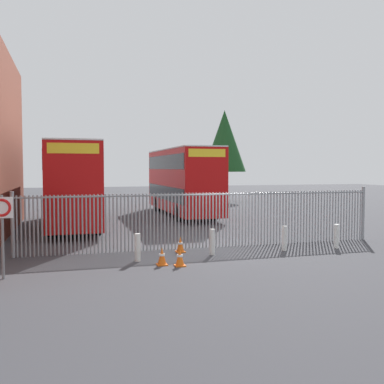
% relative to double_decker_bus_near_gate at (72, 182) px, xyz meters
% --- Properties ---
extents(ground_plane, '(100.00, 100.00, 0.00)m').
position_rel_double_decker_bus_near_gate_xyz_m(ground_plane, '(5.58, -0.02, -2.42)').
color(ground_plane, '#3D3D42').
extents(palisade_fence, '(14.63, 0.14, 2.35)m').
position_rel_double_decker_bus_near_gate_xyz_m(palisade_fence, '(5.09, -8.02, -1.24)').
color(palisade_fence, gray).
rests_on(palisade_fence, ground).
extents(double_decker_bus_near_gate, '(2.54, 10.81, 4.42)m').
position_rel_double_decker_bus_near_gate_xyz_m(double_decker_bus_near_gate, '(0.00, 0.00, 0.00)').
color(double_decker_bus_near_gate, '#B70C0C').
rests_on(double_decker_bus_near_gate, ground).
extents(double_decker_bus_behind_fence_left, '(2.54, 10.81, 4.42)m').
position_rel_double_decker_bus_near_gate_xyz_m(double_decker_bus_behind_fence_left, '(7.14, 3.77, 0.00)').
color(double_decker_bus_behind_fence_left, '#B70C0C').
rests_on(double_decker_bus_behind_fence_left, ground).
extents(bollard_near_left, '(0.20, 0.20, 0.95)m').
position_rel_double_decker_bus_near_gate_xyz_m(bollard_near_left, '(1.99, -9.83, -1.95)').
color(bollard_near_left, silver).
rests_on(bollard_near_left, ground).
extents(bollard_center_front, '(0.20, 0.20, 0.95)m').
position_rel_double_decker_bus_near_gate_xyz_m(bollard_center_front, '(4.79, -9.46, -1.95)').
color(bollard_center_front, silver).
rests_on(bollard_center_front, ground).
extents(bollard_near_right, '(0.20, 0.20, 0.95)m').
position_rel_double_decker_bus_near_gate_xyz_m(bollard_near_right, '(7.72, -9.44, -1.95)').
color(bollard_near_right, silver).
rests_on(bollard_near_right, ground).
extents(bollard_far_right, '(0.20, 0.20, 0.95)m').
position_rel_double_decker_bus_near_gate_xyz_m(bollard_far_right, '(9.93, -9.57, -1.95)').
color(bollard_far_right, silver).
rests_on(bollard_far_right, ground).
extents(traffic_cone_by_gate, '(0.34, 0.34, 0.59)m').
position_rel_double_decker_bus_near_gate_xyz_m(traffic_cone_by_gate, '(3.19, -10.93, -2.13)').
color(traffic_cone_by_gate, orange).
rests_on(traffic_cone_by_gate, ground).
extents(traffic_cone_mid_forecourt, '(0.34, 0.34, 0.59)m').
position_rel_double_decker_bus_near_gate_xyz_m(traffic_cone_mid_forecourt, '(3.79, -8.67, -2.13)').
color(traffic_cone_mid_forecourt, orange).
rests_on(traffic_cone_mid_forecourt, ground).
extents(traffic_cone_near_kerb, '(0.34, 0.34, 0.59)m').
position_rel_double_decker_bus_near_gate_xyz_m(traffic_cone_near_kerb, '(2.66, -10.63, -2.13)').
color(traffic_cone_near_kerb, orange).
rests_on(traffic_cone_near_kerb, ground).
extents(speed_limit_sign_post, '(0.60, 0.14, 2.40)m').
position_rel_double_decker_bus_near_gate_xyz_m(speed_limit_sign_post, '(-2.07, -11.14, -0.65)').
color(speed_limit_sign_post, slate).
rests_on(speed_limit_sign_post, ground).
extents(tree_tall_back, '(4.00, 4.00, 8.55)m').
position_rel_double_decker_bus_near_gate_xyz_m(tree_tall_back, '(13.94, 14.06, 3.25)').
color(tree_tall_back, '#4C3823').
rests_on(tree_tall_back, ground).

